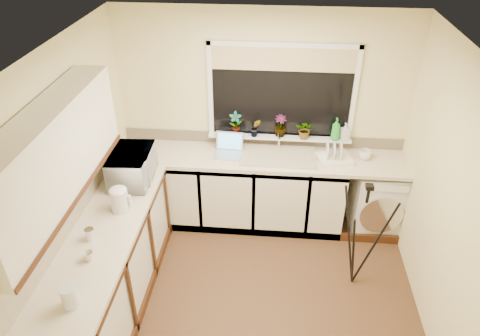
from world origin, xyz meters
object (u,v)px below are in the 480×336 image
object	(u,v)px
plant_c	(280,126)
glass_jug	(70,296)
plant_b	(255,128)
soap_bottle_green	(336,129)
tripod	(360,237)
kettle	(120,200)
plant_d	(305,130)
cup_left	(88,256)
dish_rack	(334,159)
plant_a	(236,123)
laptop	(229,149)
microwave	(132,166)
cup_back	(365,155)
soap_bottle_clear	(345,131)
steel_jar	(90,234)
washing_machine	(377,198)

from	to	relation	value
plant_c	glass_jug	bearing A→B (deg)	-120.87
plant_b	soap_bottle_green	size ratio (longest dim) A/B	0.82
tripod	kettle	bearing A→B (deg)	-178.03
plant_d	cup_left	xyz separation A→B (m)	(-1.77, -1.93, -0.22)
dish_rack	tripod	world-z (taller)	tripod
plant_a	cup_left	xyz separation A→B (m)	(-0.99, -1.97, -0.24)
plant_d	dish_rack	bearing A→B (deg)	-33.96
laptop	microwave	distance (m)	1.10
kettle	plant_c	xyz separation A→B (m)	(1.44, 1.31, 0.16)
laptop	plant_c	xyz separation A→B (m)	(0.56, 0.19, 0.21)
dish_rack	cup_back	world-z (taller)	cup_back
soap_bottle_clear	glass_jug	bearing A→B (deg)	-131.97
laptop	soap_bottle_green	xyz separation A→B (m)	(1.17, 0.15, 0.22)
dish_rack	kettle	bearing A→B (deg)	-166.71
dish_rack	plant_c	world-z (taller)	plant_c
laptop	cup_left	world-z (taller)	laptop
tripod	glass_jug	world-z (taller)	tripod
laptop	glass_jug	world-z (taller)	laptop
soap_bottle_clear	soap_bottle_green	bearing A→B (deg)	-172.47
laptop	tripod	distance (m)	1.70
tripod	microwave	distance (m)	2.34
plant_b	cup_left	bearing A→B (deg)	-122.23
steel_jar	plant_b	distance (m)	2.14
cup_back	kettle	bearing A→B (deg)	-154.63
plant_b	glass_jug	bearing A→B (deg)	-116.12
steel_jar	soap_bottle_green	world-z (taller)	soap_bottle_green
steel_jar	cup_left	bearing A→B (deg)	-72.12
glass_jug	plant_d	size ratio (longest dim) A/B	0.83
steel_jar	plant_b	bearing A→B (deg)	52.47
dish_rack	glass_jug	bearing A→B (deg)	-147.27
plant_d	cup_back	bearing A→B (deg)	-11.93
microwave	plant_a	xyz separation A→B (m)	(0.97, 0.80, 0.13)
laptop	dish_rack	bearing A→B (deg)	0.87
tripod	plant_a	bearing A→B (deg)	136.76
glass_jug	cup_left	bearing A→B (deg)	95.95
steel_jar	cup_back	distance (m)	2.95
laptop	steel_jar	distance (m)	1.84
washing_machine	cup_left	world-z (taller)	cup_left
plant_d	soap_bottle_green	bearing A→B (deg)	0.05
plant_d	kettle	bearing A→B (deg)	-143.57
laptop	cup_back	size ratio (longest dim) A/B	2.40
cup_left	laptop	bearing A→B (deg)	62.38
microwave	cup_left	xyz separation A→B (m)	(-0.03, -1.16, -0.12)
dish_rack	microwave	size ratio (longest dim) A/B	0.62
washing_machine	tripod	distance (m)	1.01
dish_rack	cup_left	bearing A→B (deg)	-154.63
microwave	soap_bottle_green	bearing A→B (deg)	-72.68
kettle	plant_a	world-z (taller)	plant_a
washing_machine	plant_d	distance (m)	1.17
steel_jar	soap_bottle_clear	distance (m)	2.86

